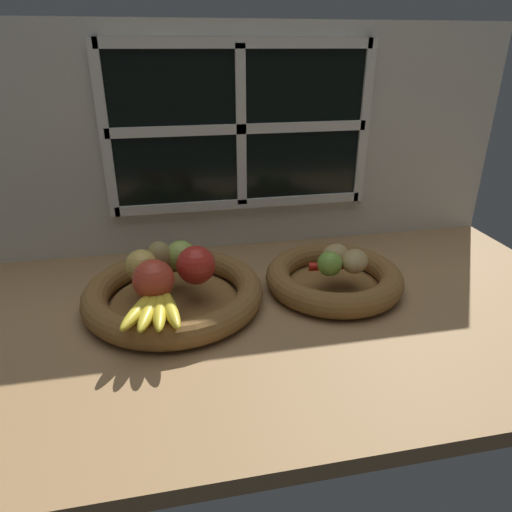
{
  "coord_description": "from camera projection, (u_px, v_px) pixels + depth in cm",
  "views": [
    {
      "loc": [
        -18.88,
        -84.93,
        49.35
      ],
      "look_at": [
        -1.74,
        0.3,
        9.34
      ],
      "focal_mm": 32.08,
      "sensor_mm": 36.0,
      "label": 1
    }
  ],
  "objects": [
    {
      "name": "apple_red_right",
      "position": [
        196.0,
        265.0,
        0.92
      ],
      "size": [
        7.89,
        7.89,
        7.89
      ],
      "primitive_type": "sphere",
      "color": "red",
      "rests_on": "fruit_bowl_left"
    },
    {
      "name": "back_wall",
      "position": [
        240.0,
        140.0,
        1.15
      ],
      "size": [
        140.0,
        4.6,
        55.0
      ],
      "color": "silver",
      "rests_on": "ground_plane"
    },
    {
      "name": "lime_near",
      "position": [
        330.0,
        264.0,
        0.95
      ],
      "size": [
        5.27,
        5.27,
        5.27
      ],
      "primitive_type": "sphere",
      "color": "#7AAD3D",
      "rests_on": "fruit_bowl_right"
    },
    {
      "name": "potato_large",
      "position": [
        335.0,
        255.0,
        0.99
      ],
      "size": [
        8.6,
        8.3,
        5.13
      ],
      "primitive_type": "ellipsoid",
      "rotation": [
        0.0,
        0.0,
        0.61
      ],
      "color": "tan",
      "rests_on": "fruit_bowl_right"
    },
    {
      "name": "pear_brown",
      "position": [
        159.0,
        258.0,
        0.96
      ],
      "size": [
        7.32,
        7.44,
        7.24
      ],
      "primitive_type": "ellipsoid",
      "rotation": [
        0.0,
        0.0,
        2.75
      ],
      "color": "olive",
      "rests_on": "fruit_bowl_left"
    },
    {
      "name": "apple_golden_left",
      "position": [
        142.0,
        265.0,
        0.93
      ],
      "size": [
        6.64,
        6.64,
        6.64
      ],
      "primitive_type": "sphere",
      "color": "#DBB756",
      "rests_on": "fruit_bowl_left"
    },
    {
      "name": "chili_pepper",
      "position": [
        340.0,
        267.0,
        0.98
      ],
      "size": [
        13.48,
        4.88,
        1.95
      ],
      "primitive_type": "cone",
      "rotation": [
        0.0,
        1.57,
        -0.22
      ],
      "color": "red",
      "rests_on": "fruit_bowl_right"
    },
    {
      "name": "apple_red_front",
      "position": [
        153.0,
        280.0,
        0.86
      ],
      "size": [
        7.9,
        7.9,
        7.9
      ],
      "primitive_type": "sphere",
      "color": "#CC422D",
      "rests_on": "fruit_bowl_left"
    },
    {
      "name": "fruit_bowl_left",
      "position": [
        174.0,
        293.0,
        0.95
      ],
      "size": [
        37.22,
        37.22,
        5.34
      ],
      "color": "brown",
      "rests_on": "ground_plane"
    },
    {
      "name": "fruit_bowl_right",
      "position": [
        333.0,
        277.0,
        1.02
      ],
      "size": [
        30.27,
        30.27,
        5.34
      ],
      "color": "brown",
      "rests_on": "ground_plane"
    },
    {
      "name": "ground_plane",
      "position": [
        264.0,
        301.0,
        1.0
      ],
      "size": [
        140.0,
        90.0,
        3.0
      ],
      "primitive_type": "cube",
      "color": "#9E774C"
    },
    {
      "name": "apple_green_back",
      "position": [
        181.0,
        256.0,
        0.97
      ],
      "size": [
        6.67,
        6.67,
        6.67
      ],
      "primitive_type": "sphere",
      "color": "#99B74C",
      "rests_on": "fruit_bowl_left"
    },
    {
      "name": "banana_bunch_front",
      "position": [
        156.0,
        306.0,
        0.82
      ],
      "size": [
        11.82,
        16.74,
        2.61
      ],
      "color": "yellow",
      "rests_on": "fruit_bowl_left"
    },
    {
      "name": "potato_small",
      "position": [
        355.0,
        261.0,
        0.97
      ],
      "size": [
        8.61,
        9.31,
        4.73
      ],
      "primitive_type": "ellipsoid",
      "rotation": [
        0.0,
        0.0,
        1.03
      ],
      "color": "tan",
      "rests_on": "fruit_bowl_right"
    }
  ]
}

